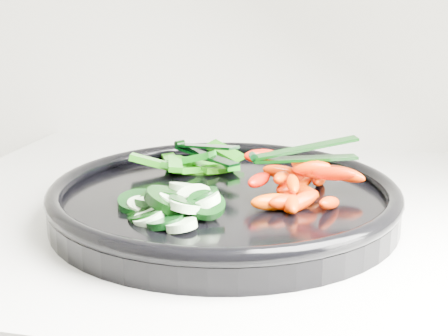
# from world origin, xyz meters

# --- Properties ---
(veggie_tray) EXTENTS (0.38, 0.38, 0.04)m
(veggie_tray) POSITION_xyz_m (-0.64, 1.66, 0.95)
(veggie_tray) COLOR black
(veggie_tray) RESTS_ON counter
(cucumber_pile) EXTENTS (0.13, 0.12, 0.04)m
(cucumber_pile) POSITION_xyz_m (-0.67, 1.59, 0.96)
(cucumber_pile) COLOR black
(cucumber_pile) RESTS_ON veggie_tray
(carrot_pile) EXTENTS (0.14, 0.13, 0.05)m
(carrot_pile) POSITION_xyz_m (-0.56, 1.66, 0.97)
(carrot_pile) COLOR #FF2300
(carrot_pile) RESTS_ON veggie_tray
(pepper_pile) EXTENTS (0.13, 0.12, 0.04)m
(pepper_pile) POSITION_xyz_m (-0.69, 1.74, 0.96)
(pepper_pile) COLOR #0C6609
(pepper_pile) RESTS_ON veggie_tray
(tong_carrot) EXTENTS (0.11, 0.05, 0.02)m
(tong_carrot) POSITION_xyz_m (-0.55, 1.66, 1.00)
(tong_carrot) COLOR black
(tong_carrot) RESTS_ON carrot_pile
(tong_pepper) EXTENTS (0.10, 0.08, 0.02)m
(tong_pepper) POSITION_xyz_m (-0.68, 1.74, 0.98)
(tong_pepper) COLOR black
(tong_pepper) RESTS_ON pepper_pile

